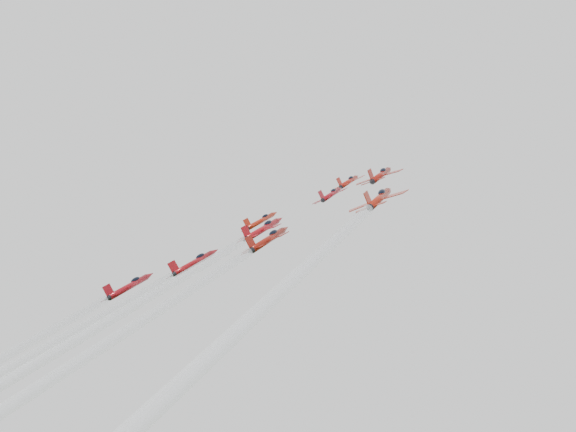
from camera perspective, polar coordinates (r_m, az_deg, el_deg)
The scene contains 7 objects.
jet_lead at distance 144.55m, azimuth 5.43°, elevation 3.08°, with size 8.89×10.69×8.82m.
jet_row2_left at distance 141.95m, azimuth -2.39°, elevation -0.40°, with size 8.85×10.65×8.79m.
jet_row2_center at distance 131.84m, azimuth 3.88°, elevation 1.95°, with size 8.37×10.07×8.31m.
jet_row2_right at distance 128.22m, azimuth 8.27°, elevation 3.66°, with size 10.11×12.16×10.04m.
jet_center at distance 87.91m, azimuth -19.17°, elevation -11.01°, with size 10.06×85.36×70.98m.
jet_rear_right at distance 71.32m, azimuth -21.03°, elevation -13.72°, with size 9.29×78.82×65.55m.
jet_rear_farright at distance 56.79m, azimuth -9.00°, elevation -10.96°, with size 9.39×79.71×66.29m.
Camera 1 is at (68.62, -83.45, 92.67)m, focal length 40.00 mm.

